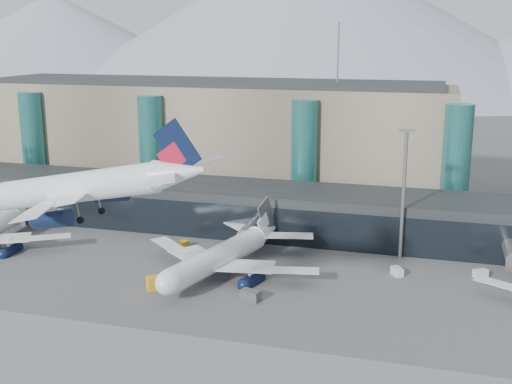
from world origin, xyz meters
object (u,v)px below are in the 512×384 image
veh_d (481,273)px  lightmast_mid (404,187)px  veh_g (397,271)px  veh_c (250,295)px  veh_h (159,282)px  jet_parked_mid (229,246)px  veh_b (183,245)px  hero_jet (99,178)px

veh_d → lightmast_mid: bearing=126.6°
veh_g → veh_c: bearing=-81.2°
veh_g → veh_d: bearing=71.9°
veh_h → veh_g: bearing=-13.7°
veh_g → veh_h: size_ratio=0.63×
veh_h → veh_c: bearing=-40.2°
jet_parked_mid → veh_b: size_ratio=16.05×
veh_d → veh_h: veh_h is taller
veh_d → veh_g: size_ratio=0.99×
lightmast_mid → veh_g: size_ratio=9.95×
jet_parked_mid → veh_h: bearing=159.2°
veh_b → veh_c: (21.10, -22.18, 0.20)m
jet_parked_mid → veh_b: jet_parked_mid is taller
veh_b → veh_g: (43.64, -3.78, 0.05)m
hero_jet → veh_d: bearing=47.9°
jet_parked_mid → veh_h: (-8.83, -12.11, -3.64)m
veh_b → veh_h: veh_h is taller
hero_jet → jet_parked_mid: (4.51, 37.67, -20.62)m
jet_parked_mid → veh_b: 16.72m
lightmast_mid → jet_parked_mid: (-30.38, -15.47, -9.65)m
lightmast_mid → hero_jet: bearing=-123.3°
lightmast_mid → veh_b: 46.07m
jet_parked_mid → veh_g: jet_parked_mid is taller
hero_jet → jet_parked_mid: size_ratio=0.86×
lightmast_mid → hero_jet: 64.51m
veh_c → jet_parked_mid: bearing=137.6°
lightmast_mid → jet_parked_mid: bearing=-153.0°
hero_jet → veh_d: (49.64, 46.57, -24.66)m
veh_h → hero_jet: bearing=-118.5°
veh_g → veh_b: bearing=-125.4°
lightmast_mid → hero_jet: hero_jet is taller
hero_jet → veh_c: 37.09m
veh_c → veh_g: (22.54, 18.41, -0.16)m
jet_parked_mid → veh_c: size_ratio=11.99×
lightmast_mid → veh_c: bearing=-128.5°
veh_d → jet_parked_mid: bearing=161.8°
jet_parked_mid → veh_h: 15.42m
veh_c → veh_d: size_ratio=1.28×
hero_jet → veh_b: hero_jet is taller
lightmast_mid → veh_d: 21.17m
veh_g → veh_h: (-39.29, -17.79, 0.37)m
hero_jet → jet_parked_mid: 43.18m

